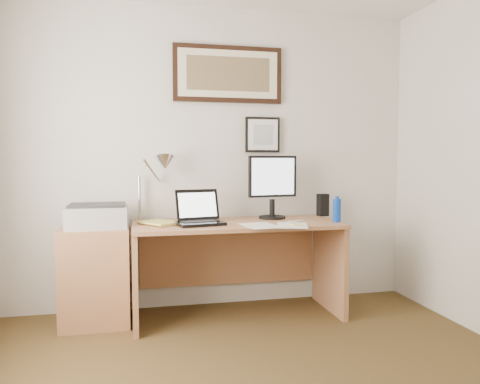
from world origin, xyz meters
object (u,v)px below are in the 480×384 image
object	(u,v)px
desk	(235,250)
printer	(97,216)
lcd_monitor	(273,184)
water_bottle	(337,210)
laptop	(199,217)
side_cabinet	(96,277)
book	(148,224)

from	to	relation	value
desk	printer	size ratio (longest dim) A/B	3.64
desk	lcd_monitor	bearing A→B (deg)	11.26
water_bottle	desk	bearing A→B (deg)	162.37
laptop	printer	distance (m)	0.76
laptop	lcd_monitor	world-z (taller)	lcd_monitor
water_bottle	side_cabinet	bearing A→B (deg)	173.53
book	lcd_monitor	world-z (taller)	lcd_monitor
book	water_bottle	bearing A→B (deg)	-4.05
book	desk	distance (m)	0.74
water_bottle	printer	xyz separation A→B (m)	(-1.82, 0.23, -0.02)
side_cabinet	desk	distance (m)	1.08
water_bottle	laptop	size ratio (longest dim) A/B	0.48
book	lcd_monitor	distance (m)	1.07
laptop	lcd_monitor	size ratio (longest dim) A/B	0.73
desk	laptop	bearing A→B (deg)	-156.85
laptop	water_bottle	bearing A→B (deg)	-6.10
side_cabinet	laptop	world-z (taller)	laptop
side_cabinet	water_bottle	bearing A→B (deg)	-6.47
book	printer	distance (m)	0.40
desk	water_bottle	bearing A→B (deg)	-17.63
printer	desk	bearing A→B (deg)	0.72
book	printer	xyz separation A→B (m)	(-0.37, 0.13, 0.06)
desk	printer	xyz separation A→B (m)	(-1.05, -0.01, 0.30)
side_cabinet	printer	distance (m)	0.45
water_bottle	lcd_monitor	size ratio (longest dim) A/B	0.35
water_bottle	printer	distance (m)	1.83
laptop	printer	world-z (taller)	laptop
water_bottle	laptop	bearing A→B (deg)	173.90
laptop	printer	bearing A→B (deg)	171.17
laptop	book	bearing A→B (deg)	-178.19
water_bottle	printer	size ratio (longest dim) A/B	0.41
book	desk	bearing A→B (deg)	11.74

